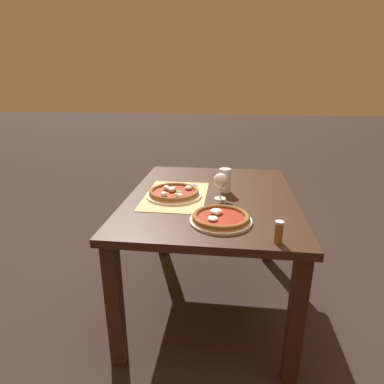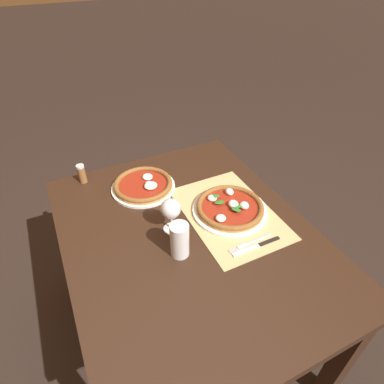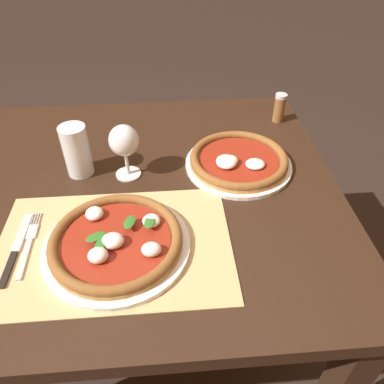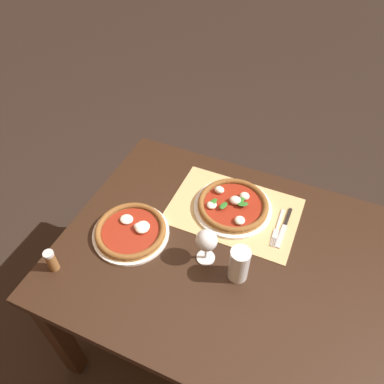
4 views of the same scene
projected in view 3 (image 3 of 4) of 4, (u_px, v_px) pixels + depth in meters
name	position (u px, v px, depth m)	size (l,w,h in m)	color
ground_plane	(135.00, 331.00, 1.48)	(24.00, 24.00, 0.00)	black
dining_table	(113.00, 215.00, 1.07)	(1.24, 0.97, 0.74)	black
paper_placemat	(114.00, 245.00, 0.84)	(0.53, 0.36, 0.00)	tan
pizza_near	(116.00, 241.00, 0.83)	(0.33, 0.33, 0.05)	white
pizza_far	(238.00, 161.00, 1.06)	(0.30, 0.30, 0.05)	white
wine_glass	(124.00, 143.00, 0.98)	(0.08, 0.08, 0.16)	silver
pint_glass	(77.00, 152.00, 1.01)	(0.07, 0.07, 0.15)	silver
fork	(29.00, 243.00, 0.84)	(0.02, 0.20, 0.00)	#B7B7BC
knife	(17.00, 248.00, 0.83)	(0.02, 0.22, 0.01)	black
pepper_shaker	(279.00, 108.00, 1.24)	(0.04, 0.04, 0.10)	brown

